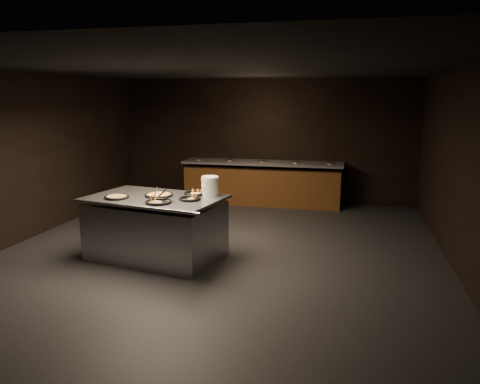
{
  "coord_description": "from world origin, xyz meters",
  "views": [
    {
      "loc": [
        1.97,
        -7.01,
        2.43
      ],
      "look_at": [
        0.24,
        0.3,
        0.93
      ],
      "focal_mm": 35.0,
      "sensor_mm": 36.0,
      "label": 1
    }
  ],
  "objects_px": {
    "serving_counter": "(156,229)",
    "plate_stack": "(210,186)",
    "pan_veggie_whole": "(117,197)",
    "pan_cheese_whole": "(159,195)"
  },
  "relations": [
    {
      "from": "plate_stack",
      "to": "pan_veggie_whole",
      "type": "relative_size",
      "value": 0.79
    },
    {
      "from": "pan_veggie_whole",
      "to": "pan_cheese_whole",
      "type": "bearing_deg",
      "value": 26.94
    },
    {
      "from": "pan_veggie_whole",
      "to": "pan_cheese_whole",
      "type": "xyz_separation_m",
      "value": [
        0.56,
        0.28,
        0.0
      ]
    },
    {
      "from": "serving_counter",
      "to": "pan_veggie_whole",
      "type": "bearing_deg",
      "value": -146.21
    },
    {
      "from": "plate_stack",
      "to": "pan_veggie_whole",
      "type": "xyz_separation_m",
      "value": [
        -1.3,
        -0.55,
        -0.12
      ]
    },
    {
      "from": "serving_counter",
      "to": "plate_stack",
      "type": "height_order",
      "value": "plate_stack"
    },
    {
      "from": "serving_counter",
      "to": "plate_stack",
      "type": "bearing_deg",
      "value": 32.89
    },
    {
      "from": "serving_counter",
      "to": "plate_stack",
      "type": "relative_size",
      "value": 7.6
    },
    {
      "from": "plate_stack",
      "to": "serving_counter",
      "type": "bearing_deg",
      "value": -157.42
    },
    {
      "from": "pan_veggie_whole",
      "to": "pan_cheese_whole",
      "type": "distance_m",
      "value": 0.62
    }
  ]
}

